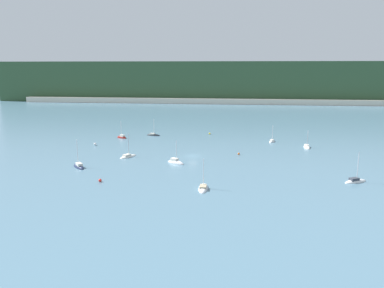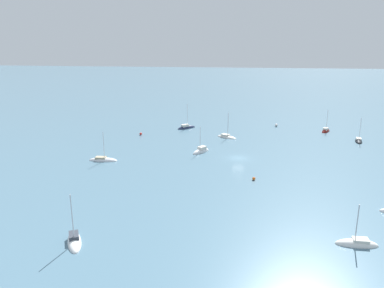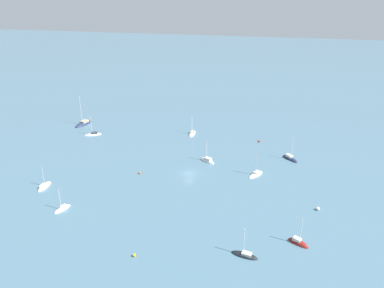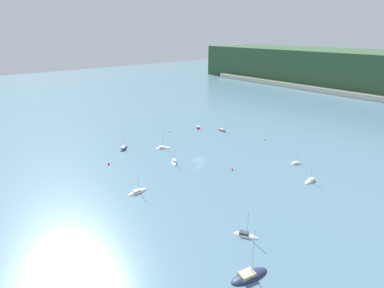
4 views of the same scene
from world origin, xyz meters
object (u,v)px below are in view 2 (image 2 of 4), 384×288
at_px(sailboat_1, 103,160).
at_px(sailboat_8, 227,137).
at_px(sailboat_2, 201,152).
at_px(sailboat_3, 357,244).
at_px(sailboat_6, 186,128).
at_px(sailboat_9, 326,131).
at_px(sailboat_5, 74,242).
at_px(mooring_buoy_0, 276,125).
at_px(mooring_buoy_3, 254,179).
at_px(mooring_buoy_1, 141,134).
at_px(sailboat_7, 359,141).

relative_size(sailboat_1, sailboat_8, 0.96).
relative_size(sailboat_2, sailboat_3, 1.11).
relative_size(sailboat_3, sailboat_6, 0.79).
distance_m(sailboat_8, sailboat_9, 30.50).
distance_m(sailboat_5, sailboat_6, 68.30).
xyz_separation_m(sailboat_5, sailboat_6, (-68.14, 4.75, 0.00)).
xyz_separation_m(mooring_buoy_0, mooring_buoy_3, (47.84, -8.01, -0.13)).
xyz_separation_m(sailboat_2, mooring_buoy_1, (-14.44, -18.77, 0.25)).
height_order(sailboat_2, mooring_buoy_3, sailboat_2).
bearing_deg(mooring_buoy_3, mooring_buoy_1, -135.68).
height_order(sailboat_1, sailboat_8, sailboat_8).
height_order(sailboat_1, sailboat_3, sailboat_1).
height_order(sailboat_1, sailboat_5, sailboat_5).
relative_size(sailboat_6, mooring_buoy_0, 9.32).
xyz_separation_m(sailboat_9, mooring_buoy_3, (42.91, -21.89, 0.21)).
height_order(mooring_buoy_0, mooring_buoy_1, mooring_buoy_0).
bearing_deg(sailboat_6, sailboat_5, -135.46).
xyz_separation_m(sailboat_3, sailboat_9, (-64.97, 9.09, 0.04)).
distance_m(sailboat_7, sailboat_8, 34.85).
height_order(sailboat_8, mooring_buoy_3, sailboat_8).
relative_size(sailboat_6, sailboat_9, 1.13).
bearing_deg(sailboat_5, sailboat_9, 119.24).
bearing_deg(sailboat_6, mooring_buoy_0, -28.89).
relative_size(sailboat_7, sailboat_8, 0.93).
xyz_separation_m(mooring_buoy_0, mooring_buoy_1, (16.21, -38.89, -0.08)).
bearing_deg(mooring_buoy_1, sailboat_9, 102.07).
xyz_separation_m(sailboat_5, mooring_buoy_1, (-58.04, -6.78, 0.25)).
height_order(sailboat_3, sailboat_7, sailboat_7).
bearing_deg(mooring_buoy_1, mooring_buoy_3, 44.32).
height_order(sailboat_6, sailboat_9, sailboat_6).
bearing_deg(sailboat_6, sailboat_7, -52.53).
height_order(sailboat_6, mooring_buoy_3, sailboat_6).
distance_m(sailboat_1, mooring_buoy_3, 33.89).
distance_m(sailboat_6, sailboat_9, 41.27).
relative_size(sailboat_1, mooring_buoy_0, 8.26).
bearing_deg(sailboat_5, sailboat_2, 137.43).
bearing_deg(sailboat_7, sailboat_2, -57.82).
bearing_deg(sailboat_2, sailboat_7, 143.68).
xyz_separation_m(sailboat_3, mooring_buoy_1, (-53.69, -43.69, 0.29)).
height_order(sailboat_3, mooring_buoy_3, sailboat_3).
bearing_deg(sailboat_9, sailboat_3, -157.89).
height_order(mooring_buoy_0, mooring_buoy_3, mooring_buoy_0).
bearing_deg(sailboat_2, sailboat_5, 17.59).
xyz_separation_m(sailboat_3, sailboat_6, (-63.79, -32.16, 0.04)).
bearing_deg(sailboat_2, mooring_buoy_0, 179.67).
distance_m(sailboat_3, sailboat_5, 37.16).
bearing_deg(mooring_buoy_3, sailboat_2, -144.81).
bearing_deg(sailboat_9, sailboat_8, 140.68).
height_order(sailboat_3, sailboat_9, sailboat_9).
distance_m(sailboat_5, sailboat_7, 78.73).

